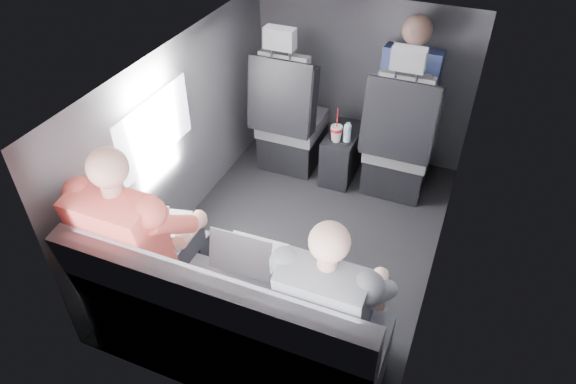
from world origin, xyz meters
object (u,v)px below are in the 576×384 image
at_px(laptop_silver, 248,253).
at_px(passenger_rear_left, 142,240).
at_px(laptop_white, 154,222).
at_px(passenger_rear_right, 331,304).
at_px(soda_cup, 336,133).
at_px(laptop_black, 337,280).
at_px(front_seat_right, 399,147).
at_px(passenger_front_right, 408,89).
at_px(front_seat_left, 289,124).
at_px(center_console, 342,154).
at_px(water_bottle, 347,133).
at_px(rear_bench, 232,327).

relative_size(laptop_silver, passenger_rear_left, 0.26).
bearing_deg(passenger_rear_left, laptop_silver, 14.97).
xyz_separation_m(laptop_white, passenger_rear_right, (1.11, -0.17, -0.01)).
bearing_deg(passenger_rear_left, soda_cup, 72.52).
xyz_separation_m(laptop_black, passenger_rear_left, (-1.05, -0.15, 0.02)).
relative_size(front_seat_right, passenger_rear_left, 0.98).
xyz_separation_m(front_seat_right, passenger_front_right, (-0.04, 0.26, 0.36)).
bearing_deg(passenger_rear_left, front_seat_left, 86.33).
bearing_deg(laptop_black, laptop_silver, 179.77).
distance_m(center_console, water_bottle, 0.31).
height_order(front_seat_left, passenger_rear_right, front_seat_left).
height_order(front_seat_left, laptop_silver, front_seat_left).
distance_m(front_seat_right, water_bottle, 0.41).
distance_m(soda_cup, laptop_black, 1.66).
bearing_deg(front_seat_right, passenger_rear_right, -88.31).
xyz_separation_m(water_bottle, passenger_front_right, (0.36, 0.33, 0.28)).
distance_m(water_bottle, laptop_white, 1.71).
xyz_separation_m(center_console, passenger_rear_right, (0.50, -1.85, 0.42)).
distance_m(laptop_black, passenger_front_right, 1.92).
distance_m(rear_bench, laptop_white, 0.73).
height_order(front_seat_left, water_bottle, front_seat_left).
relative_size(laptop_white, laptop_silver, 1.05).
height_order(laptop_white, laptop_black, laptop_black).
xyz_separation_m(front_seat_left, laptop_silver, (0.44, -1.66, 0.23)).
xyz_separation_m(laptop_black, passenger_rear_right, (0.02, -0.15, -0.01)).
xyz_separation_m(front_seat_left, passenger_rear_right, (0.95, -1.81, 0.22)).
xyz_separation_m(front_seat_right, center_console, (-0.45, 0.04, -0.20)).
height_order(front_seat_left, soda_cup, front_seat_left).
distance_m(center_console, passenger_front_right, 0.73).
xyz_separation_m(front_seat_left, front_seat_right, (0.90, 0.00, 0.00)).
relative_size(center_console, laptop_silver, 1.40).
xyz_separation_m(soda_cup, passenger_front_right, (0.44, 0.35, 0.29)).
xyz_separation_m(laptop_white, laptop_black, (1.09, -0.02, 0.00)).
height_order(rear_bench, water_bottle, rear_bench).
relative_size(rear_bench, water_bottle, 9.50).
xyz_separation_m(front_seat_left, laptop_white, (-0.16, -1.64, 0.23)).
distance_m(front_seat_left, front_seat_right, 0.90).
distance_m(front_seat_right, passenger_rear_left, 2.09).
bearing_deg(water_bottle, laptop_silver, -92.37).
height_order(water_bottle, passenger_rear_right, passenger_rear_right).
xyz_separation_m(center_console, laptop_black, (0.48, -1.70, 0.43)).
bearing_deg(laptop_silver, passenger_rear_right, -16.23).
distance_m(laptop_black, passenger_rear_left, 1.06).
bearing_deg(water_bottle, soda_cup, -170.70).
distance_m(center_console, laptop_black, 1.82).
height_order(rear_bench, laptop_silver, rear_bench).
bearing_deg(laptop_black, passenger_front_right, 92.09).
distance_m(rear_bench, passenger_rear_left, 0.67).
bearing_deg(laptop_silver, soda_cup, 90.66).
height_order(laptop_silver, passenger_rear_left, passenger_rear_left).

